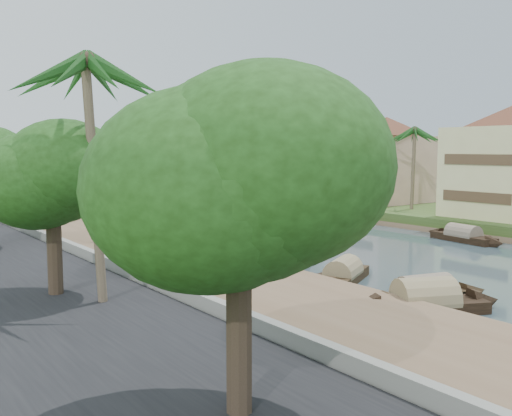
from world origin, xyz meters
TOP-DOWN VIEW (x-y plane):
  - ground at (0.00, 0.00)m, footprint 220.00×220.00m
  - left_bank at (-16.00, 20.00)m, footprint 10.00×180.00m
  - right_bank at (19.00, 20.00)m, footprint 16.00×180.00m
  - retaining_wall at (-20.20, 20.00)m, footprint 0.40×180.00m
  - far_right_fill at (56.00, 20.00)m, footprint 60.00×220.00m
  - treeline at (0.00, 100.00)m, footprint 120.00×14.00m
  - bridge at (0.00, 72.00)m, footprint 28.00×4.00m
  - building_mid at (19.99, 14.00)m, footprint 14.11×14.11m
  - building_far at (18.99, 28.00)m, footprint 15.59×15.59m
  - building_distant at (19.99, 48.00)m, footprint 12.62×12.62m
  - sampan_0 at (-8.95, -13.35)m, footprint 7.61×3.35m
  - sampan_1 at (-10.03, -14.15)m, footprint 7.72×4.79m
  - sampan_2 at (-8.92, -7.93)m, footprint 7.03×4.66m
  - sampan_3 at (-9.54, -1.42)m, footprint 8.42×3.18m
  - sampan_4 at (-10.53, 1.31)m, footprint 7.64×5.15m
  - sampan_5 at (-8.94, 1.08)m, footprint 6.39×2.45m
  - sampan_6 at (-10.04, 9.51)m, footprint 6.73×3.36m
  - sampan_7 at (-8.62, 11.16)m, footprint 7.50×3.52m
  - sampan_8 at (-8.00, 16.23)m, footprint 7.78×4.46m
  - sampan_9 at (-8.52, 20.11)m, footprint 8.40×4.48m
  - sampan_10 at (-9.28, 18.59)m, footprint 8.34×3.64m
  - sampan_11 at (-8.33, 25.69)m, footprint 8.02×4.90m
  - sampan_12 at (-9.78, 27.07)m, footprint 8.34×2.42m
  - sampan_13 at (-9.43, 31.16)m, footprint 7.74×2.00m
  - sampan_14 at (8.71, -3.72)m, footprint 2.49×7.77m
  - sampan_15 at (9.64, 9.93)m, footprint 5.30×8.24m
  - sampan_16 at (8.72, 25.07)m, footprint 2.91×7.27m
  - canoe_1 at (-8.90, -6.63)m, footprint 5.05×1.85m
  - canoe_2 at (-9.37, 22.88)m, footprint 5.51×0.91m
  - palm_1 at (16.00, 7.04)m, footprint 3.20×3.20m
  - palm_2 at (15.00, 22.32)m, footprint 3.20×3.20m
  - palm_3 at (16.00, 36.00)m, footprint 3.20×3.20m
  - palm_4 at (-23.00, -8.70)m, footprint 3.20×3.20m
  - palm_7 at (14.00, 55.16)m, footprint 3.20×3.20m
  - tree_0 at (-24.00, -19.55)m, footprint 5.50×5.50m
  - tree_1 at (-24.00, -6.38)m, footprint 4.84×4.84m
  - tree_6 at (24.00, 30.95)m, footprint 4.81×4.81m
  - person_near at (-14.15, -0.83)m, footprint 0.76×0.70m
  - person_far at (-16.27, 8.79)m, footprint 0.85×0.67m

SIDE VIEW (x-z plane):
  - ground at x=0.00m, z-range 0.00..0.00m
  - canoe_1 at x=-8.90m, z-range -0.30..0.50m
  - canoe_2 at x=-9.37m, z-range -0.30..0.50m
  - left_bank at x=-16.00m, z-range 0.00..0.80m
  - sampan_16 at x=8.72m, z-range -0.50..1.31m
  - sampan_14 at x=8.71m, z-range -0.54..1.36m
  - sampan_2 at x=-8.92m, z-range -0.56..1.38m
  - sampan_12 at x=-9.78m, z-range -0.59..1.40m
  - sampan_7 at x=-8.62m, z-range -0.59..1.41m
  - sampan_0 at x=-8.95m, z-range -0.59..1.41m
  - sampan_6 at x=-10.04m, z-range -0.59..1.41m
  - sampan_5 at x=-8.94m, z-range -0.60..1.42m
  - sampan_9 at x=-8.52m, z-range -0.65..1.48m
  - sampan_13 at x=-9.43m, z-range -0.65..1.47m
  - sampan_4 at x=-10.53m, z-range -0.69..1.52m
  - sampan_3 at x=-9.54m, z-range -0.69..1.53m
  - sampan_15 at x=9.64m, z-range -0.70..1.54m
  - sampan_10 at x=-9.28m, z-range -0.71..1.54m
  - sampan_1 at x=-10.03m, z-range -0.72..1.56m
  - sampan_11 at x=-8.33m, z-range -0.73..1.56m
  - sampan_8 at x=-8.00m, z-range -0.76..1.59m
  - far_right_fill at x=56.00m, z-range 0.00..1.15m
  - right_bank at x=19.00m, z-range 0.00..1.20m
  - retaining_wall at x=-20.20m, z-range 0.80..1.90m
  - person_far at x=-16.27m, z-range 0.80..2.50m
  - person_near at x=-14.15m, z-range 0.80..2.54m
  - bridge at x=0.00m, z-range 0.52..2.92m
  - treeline at x=0.00m, z-range 0.00..8.00m
  - building_distant at x=19.99m, z-range 1.28..10.48m
  - building_mid at x=19.99m, z-range 1.28..10.98m
  - tree_1 at x=-24.00m, z-range 2.77..9.65m
  - building_far at x=18.99m, z-range 1.28..11.48m
  - tree_0 at x=-24.00m, z-range 2.85..10.42m
  - tree_6 at x=24.00m, z-range 2.88..10.39m
  - palm_1 at x=16.00m, z-range 4.26..13.83m
  - palm_3 at x=16.00m, z-range 4.90..15.83m
  - palm_4 at x=-23.00m, z-range 5.03..15.81m
  - palm_7 at x=14.00m, z-range 5.31..17.13m
  - palm_2 at x=15.00m, z-range 5.67..18.26m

